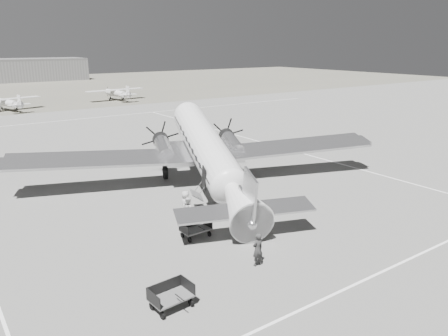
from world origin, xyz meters
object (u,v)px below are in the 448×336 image
(ground_crew, at_px, (258,249))
(ramp_agent, at_px, (189,210))
(light_plane_left, at_px, (8,104))
(light_plane_right, at_px, (117,94))
(passenger, at_px, (186,204))
(hangar_main, at_px, (11,70))
(dc3_airliner, at_px, (209,154))
(baggage_cart_near, at_px, (196,229))
(baggage_cart_far, at_px, (171,297))

(ground_crew, bearing_deg, ramp_agent, -90.67)
(light_plane_left, bearing_deg, light_plane_right, -4.88)
(passenger, bearing_deg, light_plane_right, -2.05)
(light_plane_left, height_order, light_plane_right, light_plane_right)
(light_plane_right, height_order, passenger, light_plane_right)
(ramp_agent, bearing_deg, ground_crew, -173.29)
(ground_crew, bearing_deg, passenger, -93.25)
(light_plane_left, height_order, passenger, light_plane_left)
(hangar_main, xyz_separation_m, passenger, (-11.43, -122.42, -2.40))
(hangar_main, height_order, dc3_airliner, hangar_main)
(dc3_airliner, relative_size, light_plane_right, 2.51)
(hangar_main, height_order, baggage_cart_near, hangar_main)
(light_plane_left, distance_m, light_plane_right, 20.44)
(light_plane_left, bearing_deg, dc3_airliner, -98.51)
(ground_crew, distance_m, passenger, 7.54)
(light_plane_right, distance_m, ground_crew, 70.76)
(hangar_main, distance_m, light_plane_left, 66.33)
(hangar_main, bearing_deg, dc3_airliner, -93.45)
(dc3_airliner, relative_size, light_plane_left, 2.64)
(ramp_agent, bearing_deg, passenger, -13.53)
(dc3_airliner, xyz_separation_m, baggage_cart_near, (-5.30, -6.71, -2.34))
(light_plane_left, height_order, baggage_cart_far, light_plane_left)
(ramp_agent, bearing_deg, dc3_airliner, -38.28)
(light_plane_left, xyz_separation_m, ground_crew, (0.43, -64.77, -0.29))
(ramp_agent, bearing_deg, baggage_cart_far, 150.61)
(dc3_airliner, bearing_deg, ramp_agent, -114.75)
(baggage_cart_near, distance_m, passenger, 3.10)
(light_plane_right, relative_size, ramp_agent, 6.80)
(passenger, bearing_deg, ground_crew, -165.89)
(dc3_airliner, xyz_separation_m, passenger, (-4.28, -3.81, -1.94))
(light_plane_right, bearing_deg, baggage_cart_near, -114.08)
(baggage_cart_far, bearing_deg, hangar_main, 78.45)
(dc3_airliner, distance_m, passenger, 6.05)
(dc3_airliner, bearing_deg, light_plane_right, 94.32)
(passenger, bearing_deg, hangar_main, 10.54)
(baggage_cart_near, distance_m, baggage_cart_far, 7.07)
(dc3_airliner, distance_m, light_plane_right, 58.63)
(baggage_cart_far, bearing_deg, light_plane_left, 81.58)
(hangar_main, xyz_separation_m, light_plane_right, (8.10, -62.02, -2.07))
(hangar_main, bearing_deg, ramp_agent, -95.45)
(dc3_airliner, distance_m, ramp_agent, 6.89)
(light_plane_left, xyz_separation_m, baggage_cart_near, (-0.36, -60.13, -0.67))
(ramp_agent, xyz_separation_m, passenger, (0.33, 0.93, 0.02))
(dc3_airliner, relative_size, baggage_cart_near, 16.93)
(baggage_cart_near, xyz_separation_m, ramp_agent, (0.70, 1.97, 0.38))
(light_plane_right, distance_m, passenger, 63.48)
(baggage_cart_near, xyz_separation_m, passenger, (1.02, 2.90, 0.40))
(ground_crew, height_order, passenger, passenger)
(baggage_cart_near, bearing_deg, hangar_main, 82.69)
(light_plane_left, bearing_deg, ground_crew, -103.41)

